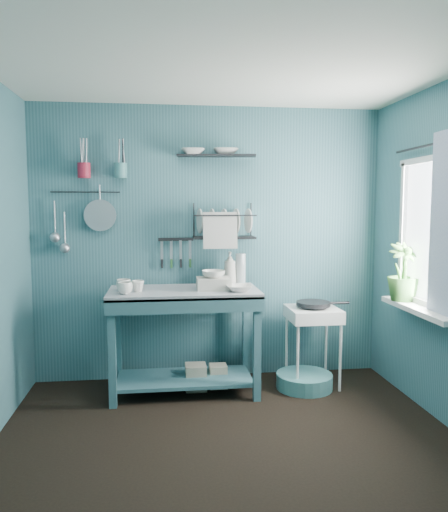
{
  "coord_description": "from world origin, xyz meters",
  "views": [
    {
      "loc": [
        -0.45,
        -3.08,
        1.6
      ],
      "look_at": [
        0.05,
        0.85,
        1.2
      ],
      "focal_mm": 35.0,
      "sensor_mm": 36.0,
      "label": 1
    }
  ],
  "objects": [
    {
      "name": "floor",
      "position": [
        0.0,
        0.0,
        0.0
      ],
      "size": [
        3.2,
        3.2,
        0.0
      ],
      "primitive_type": "plane",
      "color": "black",
      "rests_on": "ground"
    },
    {
      "name": "ceiling",
      "position": [
        0.0,
        0.0,
        2.5
      ],
      "size": [
        3.2,
        3.2,
        0.0
      ],
      "primitive_type": "plane",
      "rotation": [
        3.14,
        0.0,
        0.0
      ],
      "color": "silver",
      "rests_on": "ground"
    },
    {
      "name": "wall_back",
      "position": [
        0.0,
        1.5,
        1.25
      ],
      "size": [
        3.2,
        0.0,
        3.2
      ],
      "primitive_type": "plane",
      "rotation": [
        1.57,
        0.0,
        0.0
      ],
      "color": "#336069",
      "rests_on": "ground"
    },
    {
      "name": "wall_front",
      "position": [
        0.0,
        -1.5,
        1.25
      ],
      "size": [
        3.2,
        0.0,
        3.2
      ],
      "primitive_type": "plane",
      "rotation": [
        -1.57,
        0.0,
        0.0
      ],
      "color": "#336069",
      "rests_on": "ground"
    },
    {
      "name": "work_counter",
      "position": [
        -0.26,
        1.09,
        0.45
      ],
      "size": [
        1.32,
        0.75,
        0.89
      ],
      "primitive_type": "cube",
      "rotation": [
        0.0,
        0.0,
        -0.1
      ],
      "color": "#33616B",
      "rests_on": "floor"
    },
    {
      "name": "mug_left",
      "position": [
        -0.74,
        0.93,
        0.94
      ],
      "size": [
        0.12,
        0.12,
        0.1
      ],
      "primitive_type": "imported",
      "color": "silver",
      "rests_on": "work_counter"
    },
    {
      "name": "mug_mid",
      "position": [
        -0.64,
        1.03,
        0.94
      ],
      "size": [
        0.14,
        0.14,
        0.09
      ],
      "primitive_type": "imported",
      "rotation": [
        0.0,
        0.0,
        0.52
      ],
      "color": "silver",
      "rests_on": "work_counter"
    },
    {
      "name": "mug_right",
      "position": [
        -0.76,
        1.09,
        0.94
      ],
      "size": [
        0.17,
        0.17,
        0.1
      ],
      "primitive_type": "imported",
      "rotation": [
        0.0,
        0.0,
        1.05
      ],
      "color": "silver",
      "rests_on": "work_counter"
    },
    {
      "name": "wash_tub",
      "position": [
        -0.01,
        1.07,
        0.94
      ],
      "size": [
        0.28,
        0.22,
        0.1
      ],
      "primitive_type": "cube",
      "color": "#B8B5A8",
      "rests_on": "work_counter"
    },
    {
      "name": "tub_bowl",
      "position": [
        -0.01,
        1.07,
        1.02
      ],
      "size": [
        0.2,
        0.19,
        0.06
      ],
      "primitive_type": "imported",
      "color": "silver",
      "rests_on": "wash_tub"
    },
    {
      "name": "soap_bottle",
      "position": [
        0.16,
        1.29,
        1.04
      ],
      "size": [
        0.11,
        0.12,
        0.3
      ],
      "primitive_type": "imported",
      "color": "#B8B5A8",
      "rests_on": "work_counter"
    },
    {
      "name": "water_bottle",
      "position": [
        0.26,
        1.31,
        1.03
      ],
      "size": [
        0.09,
        0.09,
        0.28
      ],
      "primitive_type": "cylinder",
      "color": "#A1B0B3",
      "rests_on": "work_counter"
    },
    {
      "name": "counter_bowl",
      "position": [
        0.19,
        0.94,
        0.92
      ],
      "size": [
        0.22,
        0.22,
        0.05
      ],
      "primitive_type": "imported",
      "color": "silver",
      "rests_on": "work_counter"
    },
    {
      "name": "hotplate_stand",
      "position": [
        0.88,
        1.13,
        0.35
      ],
      "size": [
        0.48,
        0.48,
        0.7
      ],
      "primitive_type": "cube",
      "rotation": [
        0.0,
        0.0,
        -0.11
      ],
      "color": "silver",
      "rests_on": "floor"
    },
    {
      "name": "frying_pan",
      "position": [
        0.88,
        1.13,
        0.74
      ],
      "size": [
        0.3,
        0.3,
        0.03
      ],
      "primitive_type": "cylinder",
      "color": "black",
      "rests_on": "hotplate_stand"
    },
    {
      "name": "knife_strip",
      "position": [
        -0.31,
        1.47,
        1.3
      ],
      "size": [
        0.32,
        0.05,
        0.03
      ],
      "primitive_type": "cube",
      "rotation": [
        0.0,
        0.0,
        0.09
      ],
      "color": "black",
      "rests_on": "wall_back"
    },
    {
      "name": "dish_rack",
      "position": [
        0.12,
        1.37,
        1.47
      ],
      "size": [
        0.58,
        0.31,
        0.32
      ],
      "primitive_type": "cube",
      "rotation": [
        0.0,
        0.0,
        -0.13
      ],
      "color": "black",
      "rests_on": "wall_back"
    },
    {
      "name": "upper_shelf",
      "position": [
        0.05,
        1.4,
        2.04
      ],
      "size": [
        0.72,
        0.29,
        0.01
      ],
      "primitive_type": "cube",
      "rotation": [
        0.0,
        0.0,
        -0.16
      ],
      "color": "black",
      "rests_on": "wall_back"
    },
    {
      "name": "shelf_bowl_left",
      "position": [
        -0.16,
        1.4,
        2.06
      ],
      "size": [
        0.22,
        0.22,
        0.05
      ],
      "primitive_type": "imported",
      "rotation": [
        0.0,
        0.0,
        -0.06
      ],
      "color": "silver",
      "rests_on": "upper_shelf"
    },
    {
      "name": "shelf_bowl_right",
      "position": [
        0.14,
        1.4,
        2.04
      ],
      "size": [
        0.25,
        0.25,
        0.06
      ],
      "primitive_type": "imported",
      "rotation": [
        0.0,
        0.0,
        -0.1
      ],
      "color": "silver",
      "rests_on": "upper_shelf"
    },
    {
      "name": "utensil_cup_magenta",
      "position": [
        -1.11,
        1.42,
        1.91
      ],
      "size": [
        0.11,
        0.11,
        0.13
      ],
      "primitive_type": "cylinder",
      "color": "#A81F35",
      "rests_on": "wall_back"
    },
    {
      "name": "utensil_cup_teal",
      "position": [
        -0.79,
        1.42,
        1.91
      ],
      "size": [
        0.11,
        0.11,
        0.13
      ],
      "primitive_type": "cylinder",
      "color": "teal",
      "rests_on": "wall_back"
    },
    {
      "name": "colander",
      "position": [
        -0.98,
        1.45,
        1.52
      ],
      "size": [
        0.28,
        0.03,
        0.28
      ],
      "primitive_type": "cylinder",
      "rotation": [
        1.54,
        0.0,
        0.0
      ],
      "color": "#AEB0B7",
      "rests_on": "wall_back"
    },
    {
      "name": "ladle_outer",
      "position": [
        -1.37,
        1.46,
        1.49
      ],
      "size": [
        0.01,
        0.01,
        0.3
      ],
      "primitive_type": "cylinder",
      "color": "#AEB0B7",
      "rests_on": "wall_back"
    },
    {
      "name": "ladle_inner",
      "position": [
        -1.29,
        1.46,
        1.4
      ],
      "size": [
        0.01,
        0.01,
        0.3
      ],
      "primitive_type": "cylinder",
      "color": "#AEB0B7",
      "rests_on": "wall_back"
    },
    {
      "name": "hook_rail",
      "position": [
        -1.11,
        1.47,
        1.72
      ],
      "size": [
        0.6,
        0.01,
        0.01
      ],
      "primitive_type": "cylinder",
      "rotation": [
        0.0,
        1.57,
        0.0
      ],
      "color": "black",
      "rests_on": "wall_back"
    },
    {
      "name": "window_glass",
      "position": [
        1.59,
        0.45,
        1.4
      ],
      "size": [
        0.0,
        1.1,
        1.1
      ],
      "primitive_type": "plane",
      "rotation": [
        1.57,
        0.0,
        1.57
      ],
      "color": "white",
      "rests_on": "wall_right"
    },
    {
      "name": "windowsill",
      "position": [
        1.5,
        0.45,
        0.81
      ],
      "size": [
        0.16,
        0.95,
        0.04
      ],
      "primitive_type": "cube",
      "color": "silver",
      "rests_on": "wall_right"
    },
    {
      "name": "curtain",
      "position": [
        1.52,
        0.15,
        1.45
      ],
      "size": [
        0.0,
        1.35,
        1.35
      ],
      "primitive_type": "plane",
      "rotation": [
        1.57,
        0.0,
        1.57
      ],
      "color": "silver",
      "rests_on": "wall_right"
    },
    {
      "name": "curtain_rod",
      "position": [
        1.54,
        0.45,
        2.05
      ],
      "size": [
        0.02,
        1.05,
        0.02
      ],
      "primitive_type": "cylinder",
      "rotation": [
        1.57,
        0.0,
        0.0
      ],
      "color": "black",
      "rests_on": "wall_right"
    },
    {
      "name": "potted_plant",
      "position": [
        1.5,
        0.72,
        1.07
      ],
      "size": [
        0.29,
        0.29,
        0.47
      ],
      "primitive_type": "imported",
      "rotation": [
        0.0,
        0.0,
        0.12
      ],
      "color": "#376D2B",
      "rests_on": "windowsill"
    },
    {
      "name": "storage_tin_large",
      "position": [
        -0.16,
        1.14,
        0.11
      ],
      "size": [
        0.18,
        0.18,
        0.22
      ],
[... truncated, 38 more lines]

